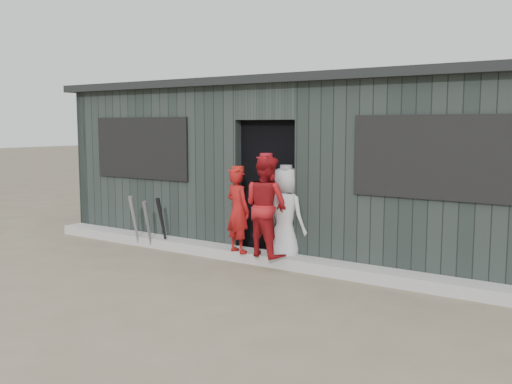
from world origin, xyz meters
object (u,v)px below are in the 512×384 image
Objects in this scene: player_red_right at (266,206)px; dugout at (314,164)px; player_grey_back at (286,215)px; bat_mid at (148,225)px; player_red_left at (238,210)px; bat_left at (135,221)px; bat_right at (162,223)px.

dugout is (-0.25, 1.84, 0.45)m from player_red_right.
player_grey_back is 1.65m from dugout.
dugout is (1.87, 1.93, 0.90)m from bat_mid.
player_red_right is at bearing -159.50° from player_red_left.
player_grey_back reaches higher than bat_mid.
player_red_right reaches higher than bat_mid.
player_red_right reaches higher than player_red_left.
bat_left is 1.98m from player_red_left.
bat_mid is 0.58× the size of player_grey_back.
player_red_left is 0.86× the size of player_red_right.
bat_right is at bearing 15.25° from bat_left.
player_grey_back is at bearing 9.16° from bat_right.
bat_mid is at bearing 3.34° from bat_left.
player_red_right is at bearing -82.18° from dugout.
player_grey_back reaches higher than bat_left.
bat_mid is 2.29m from player_grey_back.
bat_left is 2.56m from player_grey_back.
player_red_left is 0.88× the size of player_grey_back.
player_red_right is at bearing 2.73° from bat_left.
dugout is (0.20, 1.86, 0.54)m from player_red_left.
dugout is at bearing 47.44° from bat_right.
player_grey_back is at bearing -76.42° from dugout.
player_red_right is 0.39m from player_grey_back.
dugout is at bearing -60.36° from player_grey_back.
bat_mid is at bearing 19.78° from player_red_left.
dugout is at bearing 42.28° from bat_left.
bat_mid is 0.94× the size of bat_right.
bat_right is 0.60× the size of player_red_right.
player_grey_back is (0.56, 0.37, -0.07)m from player_red_left.
bat_right is at bearing 15.75° from player_red_left.
dugout is at bearing 45.94° from bat_mid.
player_red_left is at bearing 2.62° from bat_left.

